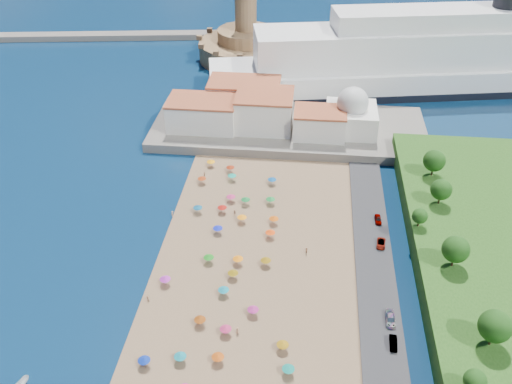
# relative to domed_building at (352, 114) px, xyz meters

# --- Properties ---
(ground) EXTENTS (700.00, 700.00, 0.00)m
(ground) POSITION_rel_domed_building_xyz_m (-30.00, -71.00, -8.97)
(ground) COLOR #071938
(ground) RESTS_ON ground
(terrace) EXTENTS (90.00, 36.00, 3.00)m
(terrace) POSITION_rel_domed_building_xyz_m (-20.00, 2.00, -7.47)
(terrace) COLOR #59544C
(terrace) RESTS_ON ground
(jetty) EXTENTS (18.00, 70.00, 2.40)m
(jetty) POSITION_rel_domed_building_xyz_m (-42.00, 37.00, -7.77)
(jetty) COLOR #59544C
(jetty) RESTS_ON ground
(breakwater) EXTENTS (199.03, 34.77, 2.60)m
(breakwater) POSITION_rel_domed_building_xyz_m (-140.00, 82.00, -7.67)
(breakwater) COLOR #59544C
(breakwater) RESTS_ON ground
(waterfront_buildings) EXTENTS (57.00, 29.00, 11.00)m
(waterfront_buildings) POSITION_rel_domed_building_xyz_m (-33.05, 2.64, -1.10)
(waterfront_buildings) COLOR silver
(waterfront_buildings) RESTS_ON terrace
(domed_building) EXTENTS (16.00, 16.00, 15.00)m
(domed_building) POSITION_rel_domed_building_xyz_m (0.00, 0.00, 0.00)
(domed_building) COLOR silver
(domed_building) RESTS_ON terrace
(fortress) EXTENTS (40.00, 40.00, 32.40)m
(fortress) POSITION_rel_domed_building_xyz_m (-42.00, 67.00, -2.29)
(fortress) COLOR #9A724D
(fortress) RESTS_ON ground
(cruise_ship) EXTENTS (172.55, 57.14, 37.37)m
(cruise_ship) POSITION_rel_domed_building_xyz_m (32.59, 44.50, 2.09)
(cruise_ship) COLOR black
(cruise_ship) RESTS_ON ground
(beach_parasols) EXTENTS (31.67, 117.56, 2.20)m
(beach_parasols) POSITION_rel_domed_building_xyz_m (-30.70, -81.02, -6.83)
(beach_parasols) COLOR gray
(beach_parasols) RESTS_ON beach
(beachgoers) EXTENTS (36.72, 97.73, 1.84)m
(beachgoers) POSITION_rel_domed_building_xyz_m (-35.44, -72.32, -7.88)
(beachgoers) COLOR tan
(beachgoers) RESTS_ON beach
(parked_cars) EXTENTS (2.67, 74.33, 1.42)m
(parked_cars) POSITION_rel_domed_building_xyz_m (6.00, -76.29, -7.59)
(parked_cars) COLOR gray
(parked_cars) RESTS_ON promenade
(hillside_trees) EXTENTS (14.78, 104.49, 8.05)m
(hillside_trees) POSITION_rel_domed_building_xyz_m (19.54, -73.43, 1.35)
(hillside_trees) COLOR #382314
(hillside_trees) RESTS_ON hillside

